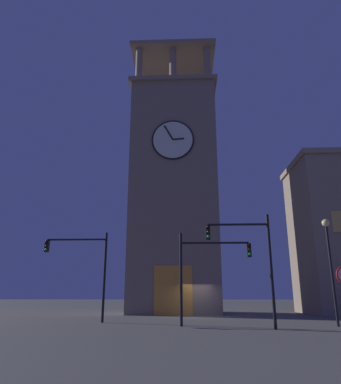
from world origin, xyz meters
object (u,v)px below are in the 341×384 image
Objects in this scene: traffic_signal_mid at (84,261)px; street_lamp at (329,251)px; traffic_signal_near at (206,263)px; clocktower at (174,191)px; traffic_signal_far at (249,252)px.

street_lamp reaches higher than traffic_signal_mid.
traffic_signal_near is 0.92× the size of traffic_signal_mid.
traffic_signal_mid reaches higher than traffic_signal_near.
traffic_signal_far is (-4.36, 15.32, -7.81)m from clocktower.
clocktower reaches higher than traffic_signal_near.
traffic_signal_mid is 0.94× the size of street_lamp.
traffic_signal_mid is at bearing -8.81° from street_lamp.
traffic_signal_far reaches higher than traffic_signal_near.
traffic_signal_far is 0.99× the size of street_lamp.
traffic_signal_mid is at bearing 64.63° from clocktower.
traffic_signal_mid is (5.38, 11.36, -7.87)m from clocktower.
traffic_signal_mid is at bearing -17.91° from traffic_signal_near.
clocktower is at bearing -81.05° from traffic_signal_near.
traffic_signal_near is at bearing 98.95° from clocktower.
clocktower is 5.86× the size of traffic_signal_near.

